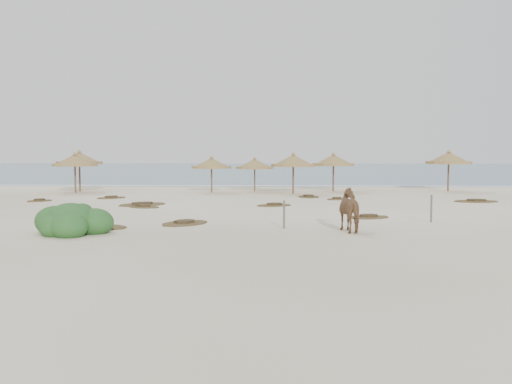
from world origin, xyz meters
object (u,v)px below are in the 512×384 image
palapa_1 (75,161)px  bush (72,222)px  horse (353,210)px  palapa_0 (79,159)px

palapa_1 → bush: size_ratio=1.32×
palapa_1 → horse: size_ratio=2.00×
palapa_0 → palapa_1: (0.14, -1.32, -0.14)m
palapa_0 → palapa_1: bearing=-84.0°
horse → palapa_0: bearing=-64.2°
palapa_0 → palapa_1: size_ratio=1.08×
horse → palapa_1: bearing=-62.6°
palapa_0 → horse: bearing=-49.7°
palapa_0 → palapa_1: 1.34m
palapa_1 → horse: (17.56, -19.58, -1.51)m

